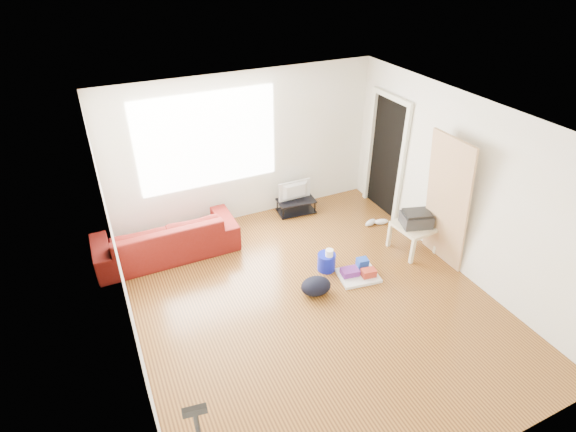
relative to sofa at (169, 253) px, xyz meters
name	(u,v)px	position (x,y,z in m)	size (l,w,h in m)	color
room	(317,218)	(1.60, -1.80, 1.25)	(4.51, 5.01, 2.51)	#4D2D14
sofa	(169,253)	(0.00, 0.00, 0.00)	(2.12, 0.83, 0.62)	#5C110F
tv_stand	(296,206)	(2.32, 0.27, 0.13)	(0.68, 0.43, 0.25)	black
tv	(296,191)	(2.32, 0.27, 0.42)	(0.60, 0.08, 0.35)	black
side_table	(415,229)	(3.48, -1.51, 0.38)	(0.61, 0.61, 0.46)	#CABC8F
printer	(416,219)	(3.48, -1.51, 0.57)	(0.51, 0.44, 0.23)	#2D2D2E
bucket	(326,269)	(2.02, -1.37, 0.00)	(0.26, 0.26, 0.26)	#0D19B7
toilet_paper	(329,260)	(2.04, -1.41, 0.18)	(0.11, 0.11, 0.10)	white
cleaning_tray	(359,273)	(2.37, -1.71, 0.06)	(0.62, 0.53, 0.20)	white
backpack	(316,292)	(1.64, -1.77, 0.00)	(0.42, 0.34, 0.23)	black
sneakers	(376,222)	(3.38, -0.68, 0.05)	(0.44, 0.23, 0.10)	silver
door_panel	(435,258)	(3.66, -1.85, 0.00)	(0.04, 0.80, 1.99)	tan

